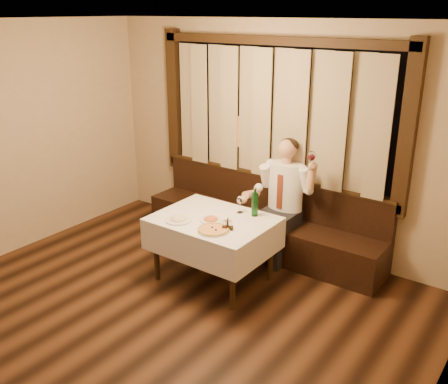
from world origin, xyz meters
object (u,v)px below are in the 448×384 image
Objects in this scene: pasta_red at (211,218)px; cruet_caddy at (228,226)px; seated_man at (283,192)px; pizza at (213,230)px; green_bottle at (255,204)px; pasta_cream at (178,218)px; dining_table at (213,227)px; banquette at (262,225)px.

pasta_red is 0.29m from cruet_caddy.
cruet_caddy is at bearing -91.79° from seated_man.
seated_man reaches higher than pizza.
green_bottle reaches higher than pasta_red.
cruet_caddy reaches higher than pasta_cream.
seated_man is at bearing 70.43° from dining_table.
banquette reaches higher than pasta_cream.
seated_man is at bearing 72.89° from pasta_red.
cruet_caddy is (0.10, 0.12, 0.03)m from pizza.
pasta_red is at bearing 132.86° from pizza.
banquette is at bearing 78.76° from pasta_cream.
pizza is at bearing -47.14° from pasta_red.
pasta_red is 0.17× the size of seated_man.
banquette is 11.29× the size of pasta_cream.
seated_man is at bearing 63.67° from cruet_caddy.
cruet_caddy is (0.30, -0.15, 0.15)m from dining_table.
seated_man is at bearing -15.34° from banquette.
seated_man is (0.03, 1.08, 0.06)m from cruet_caddy.
pasta_cream is at bearing -132.94° from dining_table.
banquette is 1.38m from pizza.
green_bottle is 0.22× the size of seated_man.
cruet_caddy is at bearing -15.63° from pasta_red.
banquette is 2.16× the size of seated_man.
cruet_caddy is at bearing -75.74° from banquette.
pizza is 0.27m from pasta_red.
pasta_red is (-0.18, 0.19, 0.02)m from pizza.
green_bottle is (0.30, 0.39, 0.11)m from pasta_red.
pasta_cream is at bearing -143.67° from pasta_red.
pasta_cream is 1.35m from seated_man.
dining_table is 5.17× the size of pasta_red.
pasta_cream is at bearing 168.58° from cruet_caddy.
pasta_red is 0.51m from green_bottle.
pizza is 0.15m from cruet_caddy.
pasta_red is 0.75× the size of green_bottle.
dining_table is 3.71× the size of pizza.
pizza is 1.39× the size of pasta_red.
green_bottle is at bearing 78.16° from pizza.
pasta_cream reaches higher than pasta_red.
pasta_cream reaches higher than pizza.
banquette is 9.77× the size of green_bottle.
seated_man reaches higher than cruet_caddy.
cruet_caddy is (0.28, -0.08, 0.01)m from pasta_red.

